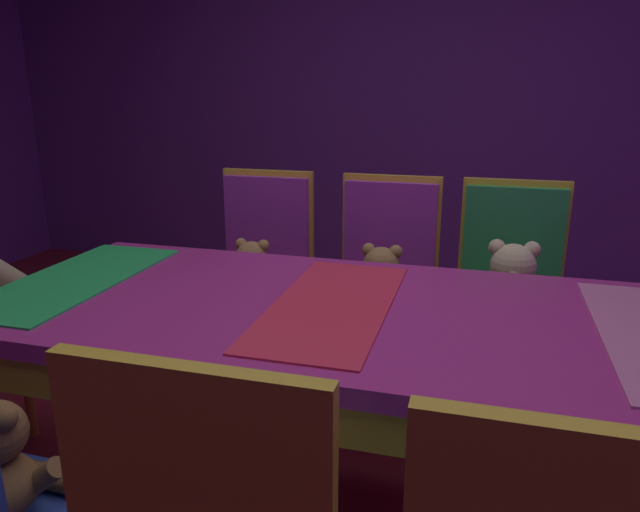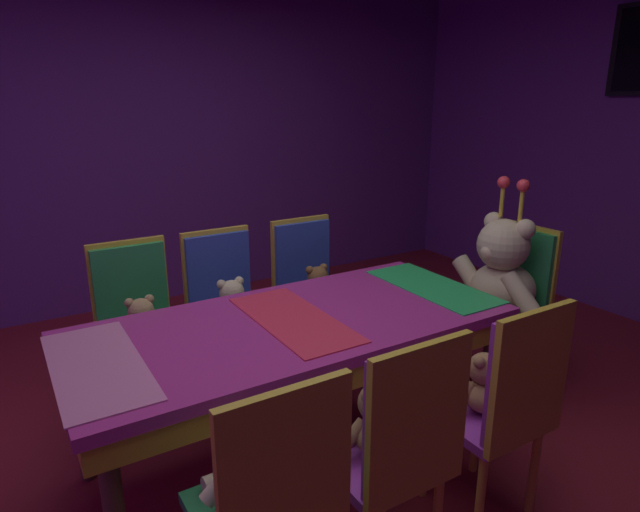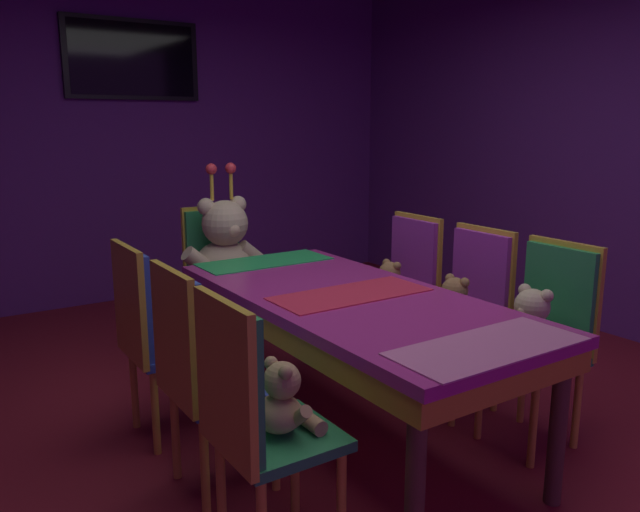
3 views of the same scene
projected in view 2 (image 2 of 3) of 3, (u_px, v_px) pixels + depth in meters
The scene contains 17 objects.
ground_plane at pixel (296, 457), 2.68m from camera, with size 7.90×7.90×0.00m, color maroon.
wall_left at pixel (139, 137), 4.40m from camera, with size 0.12×6.40×2.80m, color #59267F.
banquet_table at pixel (294, 337), 2.49m from camera, with size 0.90×2.02×0.75m.
chair_left_0 at pixel (136, 313), 2.91m from camera, with size 0.42×0.41×0.98m.
teddy_left_0 at pixel (143, 326), 2.80m from camera, with size 0.22×0.29×0.27m.
chair_left_1 at pixel (223, 296), 3.15m from camera, with size 0.42×0.41×0.98m.
teddy_left_1 at pixel (233, 307), 3.04m from camera, with size 0.23×0.30×0.28m.
chair_left_2 at pixel (307, 280), 3.44m from camera, with size 0.42×0.41×0.98m.
teddy_left_2 at pixel (318, 290), 3.33m from camera, with size 0.22×0.28×0.27m.
chair_right_0 at pixel (275, 495), 1.58m from camera, with size 0.42×0.41×0.98m.
teddy_right_0 at pixel (254, 466), 1.70m from camera, with size 0.27×0.35×0.33m.
chair_right_1 at pixel (401, 440), 1.84m from camera, with size 0.42×0.41×0.98m.
teddy_right_1 at pixel (376, 423), 1.96m from camera, with size 0.23×0.30×0.29m.
chair_right_2 at pixel (510, 396), 2.10m from camera, with size 0.42×0.41×0.98m.
teddy_right_2 at pixel (482, 385), 2.23m from camera, with size 0.22×0.28×0.27m.
throne_chair at pixel (516, 289), 3.28m from camera, with size 0.41×0.42×0.98m.
king_teddy_bear at pixel (499, 274), 3.16m from camera, with size 0.64×0.50×0.82m.
Camera 2 is at (2.01, -1.09, 1.72)m, focal length 30.25 mm.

